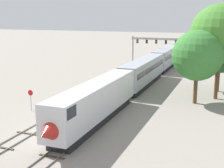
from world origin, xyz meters
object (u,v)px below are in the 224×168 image
trackside_tree_right (220,34)px  trackside_tree_left (220,48)px  passenger_train (157,63)px  signal_gantry (156,45)px  stop_sign (31,97)px  trackside_tree_mid (197,56)px

trackside_tree_right → trackside_tree_left: bearing=89.8°
passenger_train → trackside_tree_left: trackside_tree_left is taller
signal_gantry → stop_sign: bearing=-101.1°
signal_gantry → trackside_tree_mid: trackside_tree_mid is taller
signal_gantry → trackside_tree_mid: (12.30, -27.84, 1.33)m
trackside_tree_left → trackside_tree_mid: size_ratio=1.09×
signal_gantry → passenger_train: bearing=-74.9°
stop_sign → trackside_tree_left: (22.74, 20.40, 5.50)m
trackside_tree_left → stop_sign: bearing=-138.1°
trackside_tree_mid → trackside_tree_right: trackside_tree_right is taller
trackside_tree_right → stop_sign: bearing=-146.0°
trackside_tree_left → trackside_tree_right: trackside_tree_right is taller
trackside_tree_mid → trackside_tree_right: (2.68, 3.71, 2.85)m
passenger_train → trackside_tree_left: 17.31m
trackside_tree_right → passenger_train: bearing=128.9°
stop_sign → trackside_tree_right: trackside_tree_right is taller
stop_sign → trackside_tree_left: bearing=41.9°
stop_sign → trackside_tree_right: 28.54m
passenger_train → trackside_tree_mid: bearing=-62.7°
signal_gantry → trackside_tree_left: bearing=-51.8°
trackside_tree_left → trackside_tree_right: (-0.01, -5.08, 2.46)m
passenger_train → trackside_tree_right: size_ratio=6.00×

